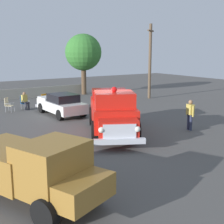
{
  "coord_description": "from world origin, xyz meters",
  "views": [
    {
      "loc": [
        8.58,
        13.65,
        4.39
      ],
      "look_at": [
        -0.26,
        0.17,
        1.1
      ],
      "focal_mm": 49.66,
      "sensor_mm": 36.0,
      "label": 1
    }
  ],
  "objects_px": {
    "parked_pickup": "(31,167)",
    "lawn_chair_near_truck": "(24,101)",
    "vintage_fire_truck": "(112,111)",
    "utility_pole": "(150,60)",
    "spectator_standing": "(190,113)",
    "lawn_chair_by_car": "(8,104)",
    "lawn_chair_spare": "(45,100)",
    "oak_tree_right": "(83,53)",
    "spectator_seated": "(25,100)",
    "classic_hot_rod": "(61,104)"
  },
  "relations": [
    {
      "from": "spectator_seated",
      "to": "oak_tree_right",
      "type": "bearing_deg",
      "value": -148.1
    },
    {
      "from": "lawn_chair_by_car",
      "to": "spectator_seated",
      "type": "relative_size",
      "value": 0.79
    },
    {
      "from": "parked_pickup",
      "to": "lawn_chair_by_car",
      "type": "bearing_deg",
      "value": -102.28
    },
    {
      "from": "vintage_fire_truck",
      "to": "spectator_seated",
      "type": "bearing_deg",
      "value": -78.86
    },
    {
      "from": "parked_pickup",
      "to": "spectator_seated",
      "type": "relative_size",
      "value": 3.97
    },
    {
      "from": "classic_hot_rod",
      "to": "spectator_standing",
      "type": "height_order",
      "value": "spectator_standing"
    },
    {
      "from": "spectator_standing",
      "to": "lawn_chair_near_truck",
      "type": "bearing_deg",
      "value": -62.42
    },
    {
      "from": "lawn_chair_near_truck",
      "to": "lawn_chair_by_car",
      "type": "xyz_separation_m",
      "value": [
        1.27,
        0.34,
        0.0
      ]
    },
    {
      "from": "lawn_chair_by_car",
      "to": "lawn_chair_spare",
      "type": "height_order",
      "value": "same"
    },
    {
      "from": "vintage_fire_truck",
      "to": "spectator_standing",
      "type": "xyz_separation_m",
      "value": [
        -3.9,
        1.79,
        -0.23
      ]
    },
    {
      "from": "vintage_fire_truck",
      "to": "utility_pole",
      "type": "distance_m",
      "value": 12.49
    },
    {
      "from": "lawn_chair_by_car",
      "to": "lawn_chair_spare",
      "type": "relative_size",
      "value": 1.0
    },
    {
      "from": "classic_hot_rod",
      "to": "utility_pole",
      "type": "relative_size",
      "value": 0.68
    },
    {
      "from": "lawn_chair_by_car",
      "to": "utility_pole",
      "type": "bearing_deg",
      "value": 176.71
    },
    {
      "from": "spectator_standing",
      "to": "spectator_seated",
      "type": "bearing_deg",
      "value": -62.25
    },
    {
      "from": "utility_pole",
      "to": "parked_pickup",
      "type": "bearing_deg",
      "value": 40.1
    },
    {
      "from": "spectator_seated",
      "to": "oak_tree_right",
      "type": "distance_m",
      "value": 9.26
    },
    {
      "from": "lawn_chair_near_truck",
      "to": "oak_tree_right",
      "type": "bearing_deg",
      "value": -148.93
    },
    {
      "from": "utility_pole",
      "to": "spectator_standing",
      "type": "bearing_deg",
      "value": 61.35
    },
    {
      "from": "oak_tree_right",
      "to": "spectator_seated",
      "type": "bearing_deg",
      "value": 31.9
    },
    {
      "from": "lawn_chair_by_car",
      "to": "parked_pickup",
      "type": "bearing_deg",
      "value": 77.72
    },
    {
      "from": "lawn_chair_near_truck",
      "to": "spectator_seated",
      "type": "bearing_deg",
      "value": 102.34
    },
    {
      "from": "classic_hot_rod",
      "to": "lawn_chair_near_truck",
      "type": "xyz_separation_m",
      "value": [
        1.47,
        -3.29,
        -0.16
      ]
    },
    {
      "from": "lawn_chair_near_truck",
      "to": "spectator_seated",
      "type": "xyz_separation_m",
      "value": [
        -0.03,
        0.13,
        0.11
      ]
    },
    {
      "from": "parked_pickup",
      "to": "lawn_chair_near_truck",
      "type": "xyz_separation_m",
      "value": [
        -4.23,
        -13.95,
        -0.4
      ]
    },
    {
      "from": "parked_pickup",
      "to": "spectator_standing",
      "type": "xyz_separation_m",
      "value": [
        -9.93,
        -3.04,
        -0.02
      ]
    },
    {
      "from": "lawn_chair_near_truck",
      "to": "lawn_chair_spare",
      "type": "relative_size",
      "value": 1.0
    },
    {
      "from": "parked_pickup",
      "to": "spectator_standing",
      "type": "distance_m",
      "value": 10.38
    },
    {
      "from": "spectator_seated",
      "to": "spectator_standing",
      "type": "xyz_separation_m",
      "value": [
        -5.67,
        10.78,
        0.27
      ]
    },
    {
      "from": "spectator_seated",
      "to": "spectator_standing",
      "type": "relative_size",
      "value": 0.77
    },
    {
      "from": "lawn_chair_near_truck",
      "to": "spectator_standing",
      "type": "xyz_separation_m",
      "value": [
        -5.7,
        10.9,
        0.37
      ]
    },
    {
      "from": "parked_pickup",
      "to": "oak_tree_right",
      "type": "relative_size",
      "value": 0.88
    },
    {
      "from": "classic_hot_rod",
      "to": "spectator_seated",
      "type": "xyz_separation_m",
      "value": [
        1.45,
        -3.16,
        -0.05
      ]
    },
    {
      "from": "classic_hot_rod",
      "to": "lawn_chair_near_truck",
      "type": "bearing_deg",
      "value": -65.85
    },
    {
      "from": "parked_pickup",
      "to": "classic_hot_rod",
      "type": "bearing_deg",
      "value": -118.17
    },
    {
      "from": "lawn_chair_near_truck",
      "to": "lawn_chair_by_car",
      "type": "relative_size",
      "value": 1.0
    },
    {
      "from": "utility_pole",
      "to": "lawn_chair_spare",
      "type": "bearing_deg",
      "value": -5.94
    },
    {
      "from": "parked_pickup",
      "to": "lawn_chair_near_truck",
      "type": "distance_m",
      "value": 14.58
    },
    {
      "from": "parked_pickup",
      "to": "utility_pole",
      "type": "distance_m",
      "value": 20.16
    },
    {
      "from": "parked_pickup",
      "to": "lawn_chair_near_truck",
      "type": "bearing_deg",
      "value": -106.88
    },
    {
      "from": "lawn_chair_by_car",
      "to": "oak_tree_right",
      "type": "distance_m",
      "value": 10.45
    },
    {
      "from": "classic_hot_rod",
      "to": "oak_tree_right",
      "type": "height_order",
      "value": "oak_tree_right"
    },
    {
      "from": "lawn_chair_by_car",
      "to": "spectator_standing",
      "type": "distance_m",
      "value": 12.66
    },
    {
      "from": "classic_hot_rod",
      "to": "parked_pickup",
      "type": "xyz_separation_m",
      "value": [
        5.71,
        10.66,
        0.24
      ]
    },
    {
      "from": "lawn_chair_near_truck",
      "to": "oak_tree_right",
      "type": "xyz_separation_m",
      "value": [
        -7.36,
        -4.43,
        3.44
      ]
    },
    {
      "from": "spectator_standing",
      "to": "utility_pole",
      "type": "height_order",
      "value": "utility_pole"
    },
    {
      "from": "lawn_chair_spare",
      "to": "parked_pickup",
      "type": "bearing_deg",
      "value": 67.28
    },
    {
      "from": "lawn_chair_near_truck",
      "to": "oak_tree_right",
      "type": "relative_size",
      "value": 0.18
    },
    {
      "from": "lawn_chair_by_car",
      "to": "oak_tree_right",
      "type": "bearing_deg",
      "value": -151.03
    },
    {
      "from": "lawn_chair_by_car",
      "to": "spectator_standing",
      "type": "bearing_deg",
      "value": 123.42
    }
  ]
}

